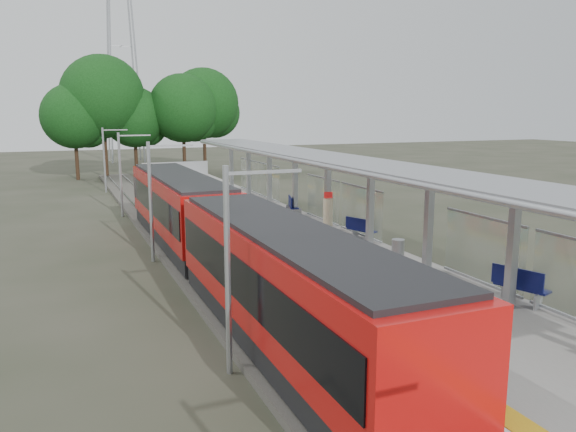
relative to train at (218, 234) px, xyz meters
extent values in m
cube|color=#59544C|center=(0.00, 5.53, -1.93)|extent=(3.00, 70.00, 0.24)
cube|color=gray|center=(4.50, 5.53, -1.55)|extent=(6.00, 50.00, 1.00)
cube|color=gold|center=(1.95, 5.53, -1.04)|extent=(0.60, 50.00, 0.02)
cube|color=#9EA0A5|center=(4.50, 30.48, -0.45)|extent=(6.00, 0.10, 1.20)
cube|color=black|center=(0.00, -7.02, -1.40)|extent=(2.50, 13.50, 0.70)
cube|color=red|center=(0.00, -7.02, 0.20)|extent=(2.65, 13.50, 2.50)
cube|color=black|center=(0.00, -7.02, 0.25)|extent=(2.72, 12.96, 1.20)
cube|color=black|center=(0.00, -7.02, 1.50)|extent=(2.40, 12.82, 0.15)
cube|color=#0D6F82|center=(1.36, -7.02, 0.05)|extent=(0.04, 1.30, 2.00)
cylinder|color=black|center=(0.00, -11.74, -1.70)|extent=(2.20, 0.70, 0.70)
cube|color=black|center=(0.00, 7.08, -1.40)|extent=(2.50, 13.50, 0.70)
cube|color=red|center=(0.00, 7.08, 0.20)|extent=(2.65, 13.50, 2.50)
cube|color=black|center=(0.00, 7.08, 0.25)|extent=(2.72, 12.96, 1.20)
cube|color=black|center=(0.00, 7.08, 1.50)|extent=(2.40, 12.82, 0.15)
cube|color=#0D6F82|center=(1.36, 7.08, 0.05)|extent=(0.04, 1.30, 2.00)
cylinder|color=black|center=(0.00, 2.36, -1.70)|extent=(2.20, 0.70, 0.70)
cube|color=black|center=(0.00, 0.03, -0.05)|extent=(2.30, 0.80, 2.40)
cube|color=#9EA0A5|center=(6.50, -8.47, 0.70)|extent=(0.25, 0.25, 3.50)
cube|color=#9EA0A5|center=(6.50, -4.47, 0.70)|extent=(0.25, 0.25, 3.50)
cube|color=#9EA0A5|center=(6.50, -0.47, 0.70)|extent=(0.25, 0.25, 3.50)
cube|color=#9EA0A5|center=(6.50, 3.53, 0.70)|extent=(0.25, 0.25, 3.50)
cube|color=#9EA0A5|center=(6.50, 7.53, 0.70)|extent=(0.25, 0.25, 3.50)
cube|color=#9EA0A5|center=(6.50, 11.53, 0.70)|extent=(0.25, 0.25, 3.50)
cube|color=#9EA0A5|center=(6.50, 15.53, 0.70)|extent=(0.25, 0.25, 3.50)
cube|color=#9EA0A5|center=(6.50, 19.53, 0.70)|extent=(0.25, 0.25, 3.50)
cube|color=gray|center=(6.10, 1.53, 2.53)|extent=(3.20, 38.00, 0.16)
cylinder|color=#9EA0A5|center=(4.55, 1.53, 2.45)|extent=(0.24, 38.00, 0.24)
cube|color=silver|center=(7.20, -6.47, 0.15)|extent=(0.05, 3.70, 2.20)
cube|color=silver|center=(7.20, 1.53, 0.15)|extent=(0.05, 3.70, 2.20)
cube|color=silver|center=(7.20, 5.53, 0.15)|extent=(0.05, 3.70, 2.20)
cube|color=silver|center=(7.20, 13.53, 0.15)|extent=(0.05, 3.70, 2.20)
cube|color=silver|center=(7.20, 17.53, 0.15)|extent=(0.05, 3.70, 2.20)
cylinder|color=#382316|center=(-3.58, 38.94, 0.04)|extent=(0.36, 0.36, 4.18)
sphere|color=#164E18|center=(-3.58, 38.94, 4.21)|extent=(6.35, 6.35, 6.35)
cylinder|color=#382316|center=(-0.77, 39.44, 0.67)|extent=(0.36, 0.36, 5.45)
sphere|color=#164E18|center=(-0.77, 39.44, 6.13)|extent=(8.29, 8.29, 8.29)
cylinder|color=#382316|center=(2.25, 39.68, 0.00)|extent=(0.36, 0.36, 4.10)
sphere|color=#164E18|center=(2.25, 39.68, 4.09)|extent=(6.22, 6.22, 6.22)
cylinder|color=#382316|center=(7.15, 38.82, 0.30)|extent=(0.36, 0.36, 4.70)
sphere|color=#164E18|center=(7.15, 38.82, 5.00)|extent=(7.15, 7.15, 7.15)
cylinder|color=#382316|center=(9.93, 41.03, 0.48)|extent=(0.36, 0.36, 5.07)
sphere|color=#164E18|center=(9.93, 41.03, 5.55)|extent=(7.71, 7.71, 7.71)
cylinder|color=#9EA0A5|center=(-1.80, -7.47, 0.65)|extent=(0.16, 0.16, 5.40)
cube|color=#9EA0A5|center=(-0.80, -7.47, 3.15)|extent=(2.00, 0.08, 0.08)
cylinder|color=#9EA0A5|center=(-1.80, 4.53, 0.65)|extent=(0.16, 0.16, 5.40)
cube|color=#9EA0A5|center=(-0.80, 4.53, 3.15)|extent=(2.00, 0.08, 0.08)
cylinder|color=#9EA0A5|center=(-1.80, 16.53, 0.65)|extent=(0.16, 0.16, 5.40)
cube|color=#9EA0A5|center=(-0.80, 16.53, 3.15)|extent=(2.00, 0.08, 0.08)
cylinder|color=#9EA0A5|center=(-1.80, 28.53, 0.65)|extent=(0.16, 0.16, 5.40)
cube|color=#9EA0A5|center=(-0.80, 28.53, 3.15)|extent=(2.00, 0.08, 0.08)
cube|color=#101554|center=(7.11, -8.34, -0.57)|extent=(0.97, 1.68, 0.06)
cube|color=#101554|center=(6.90, -8.34, -0.25)|extent=(0.58, 1.54, 0.59)
cube|color=#9EA0A5|center=(7.11, -8.98, -0.82)|extent=(0.43, 0.20, 0.47)
cube|color=#9EA0A5|center=(7.11, -7.69, -0.82)|extent=(0.43, 0.20, 0.47)
cube|color=#101554|center=(6.98, 1.00, -0.62)|extent=(0.92, 1.50, 0.06)
cube|color=#101554|center=(6.79, 1.00, -0.33)|extent=(0.57, 1.36, 0.53)
cube|color=#9EA0A5|center=(6.98, 0.42, -0.84)|extent=(0.38, 0.19, 0.42)
cube|color=#9EA0A5|center=(6.98, 1.58, -0.84)|extent=(0.38, 0.19, 0.42)
cube|color=#101554|center=(6.57, 7.90, -0.59)|extent=(0.89, 1.59, 0.06)
cube|color=#101554|center=(6.37, 7.90, -0.29)|extent=(0.51, 1.47, 0.56)
cube|color=#9EA0A5|center=(6.57, 7.29, -0.83)|extent=(0.41, 0.18, 0.45)
cube|color=#9EA0A5|center=(6.57, 8.51, -0.83)|extent=(0.41, 0.18, 0.45)
cylinder|color=beige|center=(6.05, 2.58, -0.20)|extent=(0.45, 0.45, 1.70)
cube|color=red|center=(6.05, 2.58, 0.81)|extent=(0.40, 0.17, 0.28)
cylinder|color=#9EA0A5|center=(6.08, -3.25, -0.57)|extent=(0.52, 0.52, 0.97)
camera|label=1|loc=(-5.61, -20.59, 4.63)|focal=35.00mm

